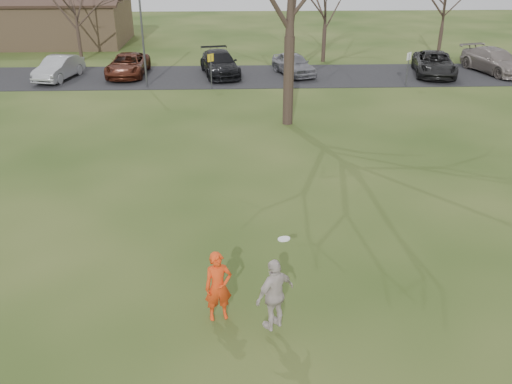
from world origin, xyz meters
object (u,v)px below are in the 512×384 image
car_2 (128,65)px  car_6 (434,64)px  car_1 (59,68)px  building (6,21)px  car_4 (294,64)px  car_3 (220,63)px  catching_play (275,294)px  car_7 (495,61)px  lamp_post (141,20)px  player_defender (218,287)px

car_2 → car_6: (20.31, -0.64, 0.05)m
car_1 → building: bearing=133.4°
car_4 → car_6: bearing=-22.4°
car_1 → car_4: size_ratio=1.05×
car_6 → building: (-32.68, 13.18, 1.15)m
car_3 → car_4: bearing=-12.0°
catching_play → car_4: bearing=83.1°
car_2 → car_3: size_ratio=0.95×
car_7 → lamp_post: 23.36m
car_3 → car_6: bearing=-12.7°
car_2 → catching_play: 27.19m
car_2 → building: (-12.37, 12.54, 1.20)m
car_3 → lamp_post: 6.16m
player_defender → car_7: bearing=40.8°
player_defender → car_1: (-10.84, 24.50, -0.14)m
player_defender → car_2: (-6.59, 25.36, -0.17)m
car_2 → car_7: size_ratio=0.92×
car_3 → car_7: size_ratio=0.97×
car_7 → building: building is taller
car_3 → car_7: (18.53, -0.02, 0.03)m
car_7 → car_3: bearing=165.1°
car_7 → catching_play: size_ratio=2.35×
building → car_3: bearing=-34.4°
car_6 → building: 35.26m
car_1 → building: 15.71m
car_1 → car_3: bearing=16.5°
car_1 → car_3: (10.33, 0.76, 0.04)m
lamp_post → car_4: bearing=16.3°
car_4 → car_2: bearing=159.0°
car_3 → catching_play: 25.99m
car_2 → car_7: bearing=1.1°
car_1 → car_7: 28.88m
building → lamp_post: lamp_post is taller
car_4 → car_7: size_ratio=0.77×
building → lamp_post: (14.00, -15.50, 2.04)m
catching_play → car_6: bearing=63.9°
car_2 → building: bearing=135.9°
car_4 → building: size_ratio=0.20×
car_3 → car_1: bearing=173.7°
lamp_post → catching_play: bearing=-74.9°
player_defender → car_1: size_ratio=0.41×
car_2 → car_4: size_ratio=1.20×
catching_play → car_7: bearing=57.1°
car_3 → building: (-18.44, 12.64, 1.13)m
player_defender → car_4: (4.40, 25.13, -0.15)m
car_1 → catching_play: catching_play is taller
car_1 → car_3: car_3 is taller
car_1 → lamp_post: bearing=-7.3°
car_4 → player_defender: bearing=-119.8°
lamp_post → car_6: bearing=7.1°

